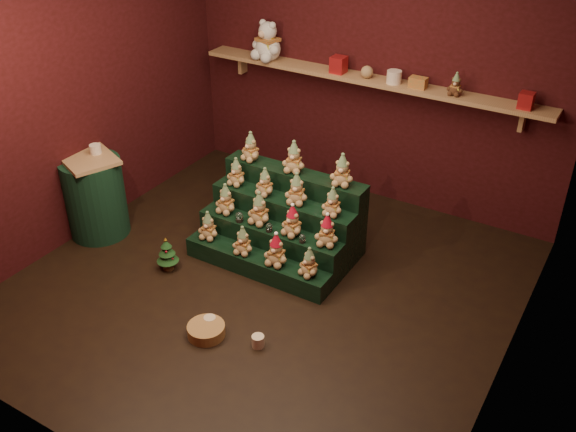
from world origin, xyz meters
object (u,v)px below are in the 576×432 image
Objects in this scene: snow_globe_b at (269,227)px; mug_right at (258,341)px; mini_christmas_tree at (167,254)px; brown_bear at (456,84)px; wicker_basket at (206,330)px; white_bear at (268,35)px; snow_globe_c at (302,238)px; snow_globe_a at (239,217)px; mug_left at (210,322)px; side_table at (95,196)px; riser_tier_front at (257,264)px.

mug_right is (0.49, -0.94, -0.35)m from snow_globe_b.
brown_bear is at bearing 49.08° from mini_christmas_tree.
white_bear is (-1.04, 2.57, 1.53)m from wicker_basket.
snow_globe_b is 1.06× the size of snow_globe_c.
snow_globe_a is at bearing 180.00° from snow_globe_c.
mini_christmas_tree is at bearing -129.73° from snow_globe_a.
brown_bear is at bearing 68.41° from mug_left.
mini_christmas_tree is at bearing -132.15° from brown_bear.
side_table is at bearing -167.34° from snow_globe_b.
white_bear is at bearing 113.06° from snow_globe_a.
snow_globe_b is at bearing -125.15° from brown_bear.
brown_bear is at bearing 48.68° from snow_globe_a.
mug_right is at bearing -80.53° from snow_globe_c.
mini_christmas_tree is 2.99m from brown_bear.
riser_tier_front is 2.78× the size of white_bear.
snow_globe_b is 0.94m from mini_christmas_tree.
side_table is at bearing -164.60° from snow_globe_a.
snow_globe_c is 1.02m from mug_right.
mug_right is (0.45, 0.01, 0.00)m from mug_left.
white_bear is (-1.30, 1.53, 1.17)m from snow_globe_c.
snow_globe_c is at bearing 25.60° from mini_christmas_tree.
side_table is (-1.68, -0.22, 0.31)m from riser_tier_front.
white_bear reaches higher than brown_bear.
white_bear is at bearing 112.08° from wicker_basket.
mug_left is 0.32× the size of wicker_basket.
riser_tier_front is at bearing 95.71° from mug_left.
mini_christmas_tree is at bearing 161.08° from mug_right.
brown_bear is (1.99, 0.00, -0.15)m from white_bear.
brown_bear reaches higher than snow_globe_c.
snow_globe_a is 1.45m from side_table.
mug_right reaches higher than mug_left.
wicker_basket is (0.08, -1.05, -0.36)m from snow_globe_b.
snow_globe_b is 1.12m from mug_right.
wicker_basket is (0.39, -1.05, -0.36)m from snow_globe_a.
snow_globe_c is (0.34, 0.00, -0.00)m from snow_globe_b.
mini_christmas_tree is 3.48× the size of mug_left.
mug_right is at bearing 8.08° from side_table.
wicker_basket is at bearing -111.47° from brown_bear.
snow_globe_a is 2.03m from white_bear.
snow_globe_a is at bearing -132.54° from brown_bear.
brown_bear is at bearing 57.22° from side_table.
wicker_basket is at bearing -85.73° from snow_globe_b.
mini_christmas_tree reaches higher than riser_tier_front.
wicker_basket is 3.07m from brown_bear.
riser_tier_front reaches higher than mug_left.
mug_left is at bearing -28.85° from mini_christmas_tree.
snow_globe_b is 2.11m from brown_bear.
riser_tier_front is 14.61× the size of mug_left.
side_table is 2.30m from mug_right.
snow_globe_b is at bearing -43.37° from white_bear.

